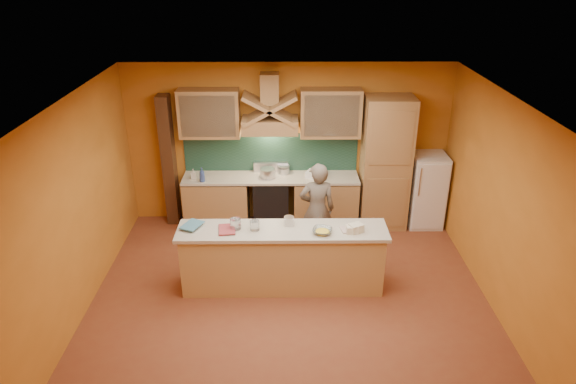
{
  "coord_description": "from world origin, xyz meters",
  "views": [
    {
      "loc": [
        -0.08,
        -5.87,
        4.38
      ],
      "look_at": [
        -0.02,
        0.9,
        1.23
      ],
      "focal_mm": 32.0,
      "sensor_mm": 36.0,
      "label": 1
    }
  ],
  "objects_px": {
    "person": "(317,210)",
    "kitchen_scale": "(289,221)",
    "fridge": "(426,190)",
    "mixing_bowl": "(322,231)",
    "stove": "(271,201)"
  },
  "relations": [
    {
      "from": "person",
      "to": "kitchen_scale",
      "type": "distance_m",
      "value": 0.95
    },
    {
      "from": "kitchen_scale",
      "to": "mixing_bowl",
      "type": "xyz_separation_m",
      "value": [
        0.45,
        -0.25,
        -0.02
      ]
    },
    {
      "from": "fridge",
      "to": "mixing_bowl",
      "type": "height_order",
      "value": "fridge"
    },
    {
      "from": "kitchen_scale",
      "to": "mixing_bowl",
      "type": "bearing_deg",
      "value": -29.88
    },
    {
      "from": "stove",
      "to": "fridge",
      "type": "height_order",
      "value": "fridge"
    },
    {
      "from": "stove",
      "to": "mixing_bowl",
      "type": "xyz_separation_m",
      "value": [
        0.74,
        -2.02,
        0.53
      ]
    },
    {
      "from": "stove",
      "to": "kitchen_scale",
      "type": "relative_size",
      "value": 6.99
    },
    {
      "from": "kitchen_scale",
      "to": "mixing_bowl",
      "type": "height_order",
      "value": "kitchen_scale"
    },
    {
      "from": "stove",
      "to": "kitchen_scale",
      "type": "height_order",
      "value": "kitchen_scale"
    },
    {
      "from": "fridge",
      "to": "person",
      "type": "distance_m",
      "value": 2.19
    },
    {
      "from": "stove",
      "to": "person",
      "type": "height_order",
      "value": "person"
    },
    {
      "from": "stove",
      "to": "person",
      "type": "xyz_separation_m",
      "value": [
        0.74,
        -0.97,
        0.32
      ]
    },
    {
      "from": "kitchen_scale",
      "to": "mixing_bowl",
      "type": "distance_m",
      "value": 0.51
    },
    {
      "from": "person",
      "to": "kitchen_scale",
      "type": "height_order",
      "value": "person"
    },
    {
      "from": "kitchen_scale",
      "to": "person",
      "type": "bearing_deg",
      "value": 60.12
    }
  ]
}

